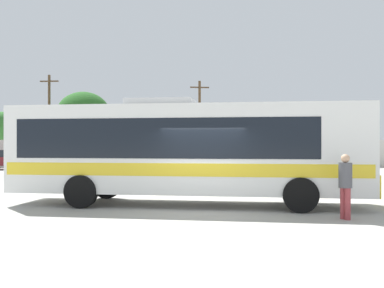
# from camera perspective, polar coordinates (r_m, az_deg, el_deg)

# --- Properties ---
(ground_plane) EXTENTS (300.00, 300.00, 0.00)m
(ground_plane) POSITION_cam_1_polar(r_m,az_deg,el_deg) (23.21, 0.70, -4.98)
(ground_plane) COLOR #A3A099
(perimeter_wall) EXTENTS (80.00, 0.30, 2.37)m
(perimeter_wall) POSITION_cam_1_polar(r_m,az_deg,el_deg) (37.62, 0.42, -1.26)
(perimeter_wall) COLOR beige
(perimeter_wall) RESTS_ON ground_plane
(coach_bus_white_yellow) EXTENTS (11.81, 4.15, 3.50)m
(coach_bus_white_yellow) POSITION_cam_1_polar(r_m,az_deg,el_deg) (14.41, -1.26, -0.57)
(coach_bus_white_yellow) COLOR white
(coach_bus_white_yellow) RESTS_ON ground_plane
(attendant_by_bus_door) EXTENTS (0.47, 0.47, 1.74)m
(attendant_by_bus_door) POSITION_cam_1_polar(r_m,az_deg,el_deg) (12.30, 19.48, -4.80)
(attendant_by_bus_door) COLOR #99383D
(attendant_by_bus_door) RESTS_ON ground_plane
(parked_car_second_black) EXTENTS (4.52, 2.03, 1.54)m
(parked_car_second_black) POSITION_cam_1_polar(r_m,az_deg,el_deg) (35.76, -16.46, -1.93)
(parked_car_second_black) COLOR black
(parked_car_second_black) RESTS_ON ground_plane
(utility_pole_near) EXTENTS (1.80, 0.37, 7.91)m
(utility_pole_near) POSITION_cam_1_polar(r_m,az_deg,el_deg) (40.54, 0.98, 3.00)
(utility_pole_near) COLOR #4C3823
(utility_pole_near) RESTS_ON ground_plane
(utility_pole_far) EXTENTS (1.80, 0.27, 8.56)m
(utility_pole_far) POSITION_cam_1_polar(r_m,az_deg,el_deg) (43.25, -18.28, 3.24)
(utility_pole_far) COLOR #4C3823
(utility_pole_far) RESTS_ON ground_plane
(roadside_tree_left) EXTENTS (3.29, 3.29, 5.14)m
(roadside_tree_left) POSITION_cam_1_polar(r_m,az_deg,el_deg) (45.61, -23.80, 2.14)
(roadside_tree_left) COLOR brown
(roadside_tree_left) RESTS_ON ground_plane
(roadside_tree_midleft) EXTENTS (4.87, 4.87, 6.83)m
(roadside_tree_midleft) POSITION_cam_1_polar(r_m,az_deg,el_deg) (41.26, -14.07, 3.80)
(roadside_tree_midleft) COLOR brown
(roadside_tree_midleft) RESTS_ON ground_plane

